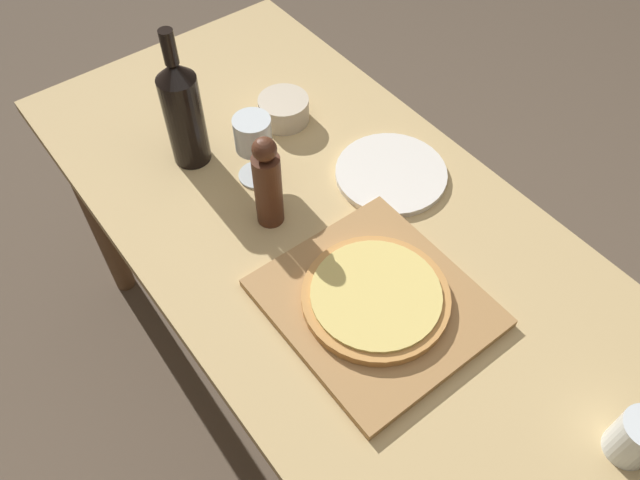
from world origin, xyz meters
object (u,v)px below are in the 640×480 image
pepper_mill (268,184)px  wine_glass (253,137)px  pizza (376,296)px  small_bowl (284,109)px  wine_bottle (183,112)px

pepper_mill → wine_glass: size_ratio=1.37×
pizza → pepper_mill: bearing=96.3°
wine_glass → small_bowl: wine_glass is taller
wine_bottle → wine_glass: 0.15m
wine_glass → small_bowl: 0.20m
pepper_mill → small_bowl: bearing=49.4°
pizza → wine_glass: wine_glass is taller
pizza → pepper_mill: (-0.03, 0.28, 0.07)m
pepper_mill → wine_glass: (0.04, 0.11, 0.01)m
wine_bottle → pepper_mill: (0.04, -0.25, -0.03)m
small_bowl → wine_bottle: bearing=174.9°
pizza → wine_bottle: (-0.07, 0.53, 0.10)m
wine_bottle → pepper_mill: size_ratio=1.48×
wine_bottle → small_bowl: (0.23, -0.02, -0.10)m
wine_bottle → wine_glass: bearing=-59.0°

